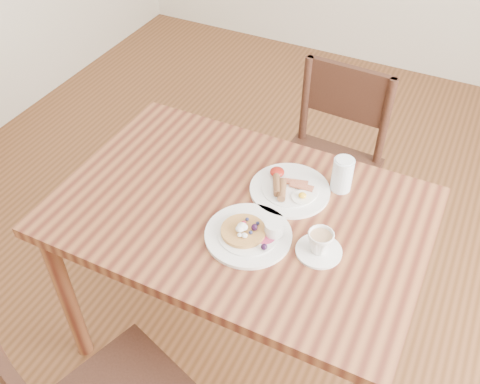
{
  "coord_description": "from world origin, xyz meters",
  "views": [
    {
      "loc": [
        0.55,
        -1.12,
        1.97
      ],
      "look_at": [
        0.0,
        0.0,
        0.82
      ],
      "focal_mm": 40.0,
      "sensor_mm": 36.0,
      "label": 1
    }
  ],
  "objects": [
    {
      "name": "breakfast_plate",
      "position": [
        0.11,
        0.15,
        0.76
      ],
      "size": [
        0.27,
        0.27,
        0.04
      ],
      "color": "white",
      "rests_on": "dining_table"
    },
    {
      "name": "water_glass",
      "position": [
        0.26,
        0.24,
        0.81
      ],
      "size": [
        0.07,
        0.07,
        0.12
      ],
      "primitive_type": "cylinder",
      "color": "silver",
      "rests_on": "dining_table"
    },
    {
      "name": "chair_far",
      "position": [
        0.1,
        0.67,
        0.49
      ],
      "size": [
        0.44,
        0.44,
        0.88
      ],
      "rotation": [
        0.0,
        0.0,
        3.09
      ],
      "color": "#391F14",
      "rests_on": "ground"
    },
    {
      "name": "dining_table",
      "position": [
        0.0,
        0.0,
        0.65
      ],
      "size": [
        1.2,
        0.8,
        0.75
      ],
      "color": "brown",
      "rests_on": "ground"
    },
    {
      "name": "ground",
      "position": [
        0.0,
        0.0,
        0.0
      ],
      "size": [
        5.0,
        5.0,
        0.0
      ],
      "primitive_type": "plane",
      "color": "#583319",
      "rests_on": "ground"
    },
    {
      "name": "pancake_plate",
      "position": [
        0.08,
        -0.1,
        0.76
      ],
      "size": [
        0.27,
        0.27,
        0.06
      ],
      "color": "white",
      "rests_on": "dining_table"
    },
    {
      "name": "teacup_saucer",
      "position": [
        0.3,
        -0.07,
        0.78
      ],
      "size": [
        0.14,
        0.14,
        0.08
      ],
      "color": "white",
      "rests_on": "dining_table"
    }
  ]
}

